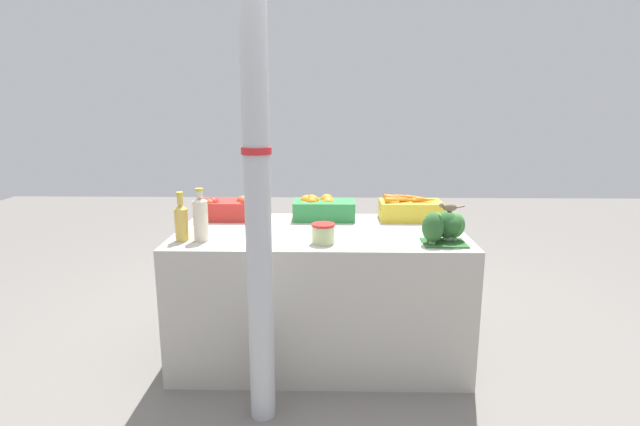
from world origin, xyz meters
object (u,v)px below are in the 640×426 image
at_px(orange_crate, 322,208).
at_px(sparrow_bird, 449,207).
at_px(support_pole, 257,177).
at_px(juice_bottle_cloudy, 201,218).
at_px(juice_bottle_golden, 181,221).
at_px(carrot_crate, 410,209).
at_px(broccoli_pile, 444,226).
at_px(apple_crate, 232,208).
at_px(pickle_jar, 323,233).

distance_m(orange_crate, sparrow_bird, 0.87).
bearing_deg(sparrow_bird, support_pole, 20.36).
xyz_separation_m(support_pole, juice_bottle_cloudy, (-0.36, 0.39, -0.28)).
height_order(support_pole, juice_bottle_golden, support_pole).
bearing_deg(carrot_crate, broccoli_pile, -79.32).
distance_m(orange_crate, juice_bottle_cloudy, 0.81).
xyz_separation_m(support_pole, broccoli_pile, (0.91, 0.39, -0.31)).
distance_m(apple_crate, juice_bottle_golden, 0.53).
bearing_deg(sparrow_bird, juice_bottle_golden, -2.26).
distance_m(apple_crate, juice_bottle_cloudy, 0.51).
bearing_deg(juice_bottle_cloudy, support_pole, -47.52).
bearing_deg(pickle_jar, orange_crate, 91.37).
height_order(broccoli_pile, pickle_jar, broccoli_pile).
relative_size(carrot_crate, sparrow_bird, 2.79).
relative_size(apple_crate, juice_bottle_cloudy, 1.35).
distance_m(support_pole, carrot_crate, 1.26).
distance_m(orange_crate, carrot_crate, 0.55).
bearing_deg(juice_bottle_cloudy, sparrow_bird, -2.17).
height_order(broccoli_pile, sparrow_bird, sparrow_bird).
relative_size(broccoli_pile, sparrow_bird, 1.75).
relative_size(carrot_crate, pickle_jar, 3.08).
bearing_deg(sparrow_bird, juice_bottle_cloudy, -2.42).
bearing_deg(orange_crate, carrot_crate, -0.40).
bearing_deg(pickle_jar, carrot_crate, 45.72).
relative_size(support_pole, apple_crate, 6.10).
distance_m(broccoli_pile, pickle_jar, 0.63).
distance_m(support_pole, pickle_jar, 0.57).
distance_m(apple_crate, orange_crate, 0.56).
bearing_deg(apple_crate, sparrow_bird, -24.48).
bearing_deg(orange_crate, juice_bottle_cloudy, -140.70).
height_order(support_pole, pickle_jar, support_pole).
bearing_deg(juice_bottle_cloudy, pickle_jar, -3.23).
bearing_deg(apple_crate, juice_bottle_cloudy, -97.17).
distance_m(broccoli_pile, juice_bottle_golden, 1.37).
bearing_deg(support_pole, orange_crate, 73.52).
xyz_separation_m(broccoli_pile, juice_bottle_cloudy, (-1.27, 0.00, 0.04)).
distance_m(support_pole, apple_crate, 1.00).
relative_size(juice_bottle_golden, juice_bottle_cloudy, 0.93).
height_order(support_pole, orange_crate, support_pole).
xyz_separation_m(orange_crate, juice_bottle_cloudy, (-0.63, -0.51, 0.05)).
bearing_deg(support_pole, sparrow_bird, 20.61).
xyz_separation_m(carrot_crate, sparrow_bird, (0.10, -0.56, 0.13)).
height_order(orange_crate, sparrow_bird, sparrow_bird).
xyz_separation_m(apple_crate, broccoli_pile, (1.21, -0.50, 0.02)).
bearing_deg(orange_crate, support_pole, -106.48).
relative_size(support_pole, orange_crate, 6.10).
bearing_deg(juice_bottle_cloudy, orange_crate, 39.30).
distance_m(broccoli_pile, juice_bottle_cloudy, 1.27).
distance_m(carrot_crate, sparrow_bird, 0.58).
xyz_separation_m(carrot_crate, pickle_jar, (-0.53, -0.55, -0.01)).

